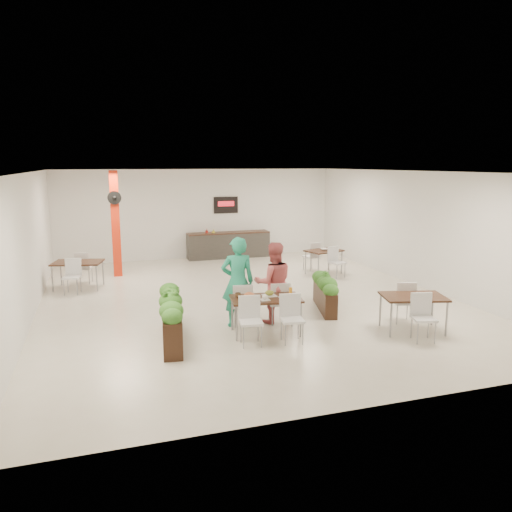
{
  "coord_description": "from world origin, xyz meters",
  "views": [
    {
      "loc": [
        -3.55,
        -11.75,
        3.41
      ],
      "look_at": [
        0.24,
        0.03,
        1.1
      ],
      "focal_mm": 35.0,
      "sensor_mm": 36.0,
      "label": 1
    }
  ],
  "objects": [
    {
      "name": "ground",
      "position": [
        0.0,
        0.0,
        0.0
      ],
      "size": [
        12.0,
        12.0,
        0.0
      ],
      "primitive_type": "plane",
      "color": "beige",
      "rests_on": "ground"
    },
    {
      "name": "room_shell",
      "position": [
        0.0,
        0.0,
        2.01
      ],
      "size": [
        10.1,
        12.1,
        3.22
      ],
      "color": "white",
      "rests_on": "ground"
    },
    {
      "name": "red_column",
      "position": [
        -3.0,
        3.79,
        1.64
      ],
      "size": [
        0.4,
        0.41,
        3.2
      ],
      "color": "red",
      "rests_on": "ground"
    },
    {
      "name": "service_counter",
      "position": [
        1.0,
        5.65,
        0.49
      ],
      "size": [
        3.0,
        0.64,
        2.2
      ],
      "color": "#2D2B28",
      "rests_on": "ground"
    },
    {
      "name": "main_table",
      "position": [
        -0.41,
        -2.59,
        0.64
      ],
      "size": [
        1.5,
        1.77,
        0.92
      ],
      "rotation": [
        0.0,
        0.0,
        -0.14
      ],
      "color": "black",
      "rests_on": "ground"
    },
    {
      "name": "diner_man",
      "position": [
        -0.79,
        -1.94,
        0.96
      ],
      "size": [
        0.75,
        0.55,
        1.91
      ],
      "primitive_type": "imported",
      "rotation": [
        0.0,
        0.0,
        3.0
      ],
      "color": "#249C77",
      "rests_on": "ground"
    },
    {
      "name": "diner_woman",
      "position": [
        0.01,
        -1.94,
        0.88
      ],
      "size": [
        0.94,
        0.78,
        1.76
      ],
      "primitive_type": "imported",
      "rotation": [
        0.0,
        0.0,
        3.0
      ],
      "color": "#DB6163",
      "rests_on": "ground"
    },
    {
      "name": "planter_left",
      "position": [
        -2.28,
        -2.49,
        0.53
      ],
      "size": [
        0.6,
        2.13,
        1.12
      ],
      "rotation": [
        0.0,
        0.0,
        1.45
      ],
      "color": "black",
      "rests_on": "ground"
    },
    {
      "name": "planter_right",
      "position": [
        1.48,
        -1.42,
        0.49
      ],
      "size": [
        0.77,
        1.74,
        0.93
      ],
      "rotation": [
        0.0,
        0.0,
        1.3
      ],
      "color": "black",
      "rests_on": "ground"
    },
    {
      "name": "side_table_a",
      "position": [
        -4.1,
        2.5,
        0.64
      ],
      "size": [
        1.46,
        1.67,
        0.92
      ],
      "rotation": [
        0.0,
        0.0,
        -0.24
      ],
      "color": "black",
      "rests_on": "ground"
    },
    {
      "name": "side_table_b",
      "position": [
        3.14,
        2.12,
        0.62
      ],
      "size": [
        1.24,
        1.67,
        0.92
      ],
      "rotation": [
        0.0,
        0.0,
        0.29
      ],
      "color": "black",
      "rests_on": "ground"
    },
    {
      "name": "side_table_c",
      "position": [
        2.52,
        -3.37,
        0.63
      ],
      "size": [
        1.42,
        1.67,
        0.92
      ],
      "rotation": [
        0.0,
        0.0,
        -0.26
      ],
      "color": "black",
      "rests_on": "ground"
    }
  ]
}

